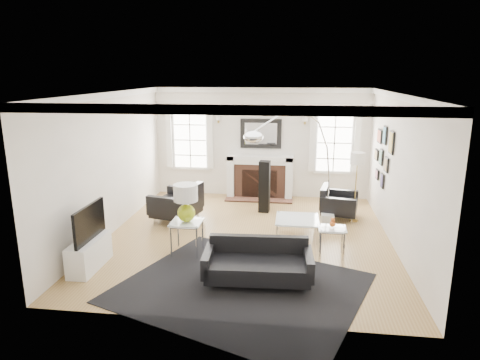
# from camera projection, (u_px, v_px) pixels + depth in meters

# --- Properties ---
(floor) EXTENTS (6.00, 6.00, 0.00)m
(floor) POSITION_uv_depth(u_px,v_px,m) (248.00, 237.00, 8.46)
(floor) COLOR olive
(floor) RESTS_ON ground
(back_wall) EXTENTS (5.50, 0.04, 2.80)m
(back_wall) POSITION_uv_depth(u_px,v_px,m) (261.00, 143.00, 11.00)
(back_wall) COLOR white
(back_wall) RESTS_ON floor
(front_wall) EXTENTS (5.50, 0.04, 2.80)m
(front_wall) POSITION_uv_depth(u_px,v_px,m) (221.00, 221.00, 5.23)
(front_wall) COLOR white
(front_wall) RESTS_ON floor
(left_wall) EXTENTS (0.04, 6.00, 2.80)m
(left_wall) POSITION_uv_depth(u_px,v_px,m) (110.00, 164.00, 8.46)
(left_wall) COLOR white
(left_wall) RESTS_ON floor
(right_wall) EXTENTS (0.04, 6.00, 2.80)m
(right_wall) POSITION_uv_depth(u_px,v_px,m) (398.00, 172.00, 7.77)
(right_wall) COLOR white
(right_wall) RESTS_ON floor
(ceiling) EXTENTS (5.50, 6.00, 0.02)m
(ceiling) POSITION_uv_depth(u_px,v_px,m) (248.00, 93.00, 7.78)
(ceiling) COLOR white
(ceiling) RESTS_ON back_wall
(crown_molding) EXTENTS (5.50, 6.00, 0.12)m
(crown_molding) POSITION_uv_depth(u_px,v_px,m) (248.00, 96.00, 7.79)
(crown_molding) COLOR white
(crown_molding) RESTS_ON back_wall
(fireplace) EXTENTS (1.70, 0.69, 1.11)m
(fireplace) POSITION_uv_depth(u_px,v_px,m) (260.00, 177.00, 11.01)
(fireplace) COLOR white
(fireplace) RESTS_ON floor
(mantel_mirror) EXTENTS (1.05, 0.07, 0.75)m
(mantel_mirror) POSITION_uv_depth(u_px,v_px,m) (261.00, 134.00, 10.90)
(mantel_mirror) COLOR black
(mantel_mirror) RESTS_ON back_wall
(window_left) EXTENTS (1.24, 0.15, 1.62)m
(window_left) POSITION_uv_depth(u_px,v_px,m) (190.00, 140.00, 11.17)
(window_left) COLOR white
(window_left) RESTS_ON back_wall
(window_right) EXTENTS (1.24, 0.15, 1.62)m
(window_right) POSITION_uv_depth(u_px,v_px,m) (334.00, 143.00, 10.71)
(window_right) COLOR white
(window_right) RESTS_ON back_wall
(gallery_wall) EXTENTS (0.04, 1.73, 1.29)m
(gallery_wall) POSITION_uv_depth(u_px,v_px,m) (383.00, 152.00, 8.99)
(gallery_wall) COLOR black
(gallery_wall) RESTS_ON right_wall
(tv_unit) EXTENTS (0.35, 1.00, 1.09)m
(tv_unit) POSITION_uv_depth(u_px,v_px,m) (89.00, 249.00, 7.05)
(tv_unit) COLOR white
(tv_unit) RESTS_ON floor
(area_rug) EXTENTS (4.22, 3.89, 0.01)m
(area_rug) POSITION_uv_depth(u_px,v_px,m) (241.00, 288.00, 6.45)
(area_rug) COLOR black
(area_rug) RESTS_ON floor
(sofa) EXTENTS (1.69, 0.85, 0.54)m
(sofa) POSITION_uv_depth(u_px,v_px,m) (258.00, 264.00, 6.59)
(sofa) COLOR black
(sofa) RESTS_ON floor
(armchair_left) EXTENTS (1.10, 1.18, 0.68)m
(armchair_left) POSITION_uv_depth(u_px,v_px,m) (179.00, 204.00, 9.29)
(armchair_left) COLOR black
(armchair_left) RESTS_ON floor
(armchair_right) EXTENTS (0.91, 0.99, 0.58)m
(armchair_right) POSITION_uv_depth(u_px,v_px,m) (337.00, 203.00, 9.54)
(armchair_right) COLOR black
(armchair_right) RESTS_ON floor
(coffee_table) EXTENTS (0.84, 0.84, 0.37)m
(coffee_table) POSITION_uv_depth(u_px,v_px,m) (297.00, 220.00, 8.41)
(coffee_table) COLOR silver
(coffee_table) RESTS_ON floor
(side_table_left) EXTENTS (0.54, 0.54, 0.60)m
(side_table_left) POSITION_uv_depth(u_px,v_px,m) (187.00, 227.00, 7.59)
(side_table_left) COLOR silver
(side_table_left) RESTS_ON floor
(nesting_table) EXTENTS (0.48, 0.40, 0.53)m
(nesting_table) POSITION_uv_depth(u_px,v_px,m) (332.00, 234.00, 7.49)
(nesting_table) COLOR silver
(nesting_table) RESTS_ON floor
(gourd_lamp) EXTENTS (0.42, 0.42, 0.68)m
(gourd_lamp) POSITION_uv_depth(u_px,v_px,m) (186.00, 200.00, 7.47)
(gourd_lamp) COLOR #A7C018
(gourd_lamp) RESTS_ON side_table_left
(orange_vase) EXTENTS (0.11, 0.11, 0.17)m
(orange_vase) POSITION_uv_depth(u_px,v_px,m) (333.00, 223.00, 7.44)
(orange_vase) COLOR #CC581A
(orange_vase) RESTS_ON nesting_table
(arc_floor_lamp) EXTENTS (1.81, 1.68, 2.57)m
(arc_floor_lamp) POSITION_uv_depth(u_px,v_px,m) (294.00, 165.00, 8.42)
(arc_floor_lamp) COLOR silver
(arc_floor_lamp) RESTS_ON floor
(stick_floor_lamp) EXTENTS (0.31, 0.31, 1.52)m
(stick_floor_lamp) POSITION_uv_depth(u_px,v_px,m) (357.00, 162.00, 9.08)
(stick_floor_lamp) COLOR #B4923E
(stick_floor_lamp) RESTS_ON floor
(speaker_tower) EXTENTS (0.26, 0.26, 1.20)m
(speaker_tower) POSITION_uv_depth(u_px,v_px,m) (264.00, 187.00, 9.87)
(speaker_tower) COLOR black
(speaker_tower) RESTS_ON floor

